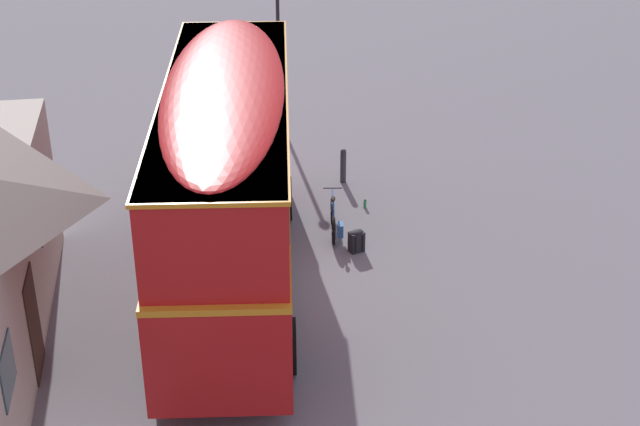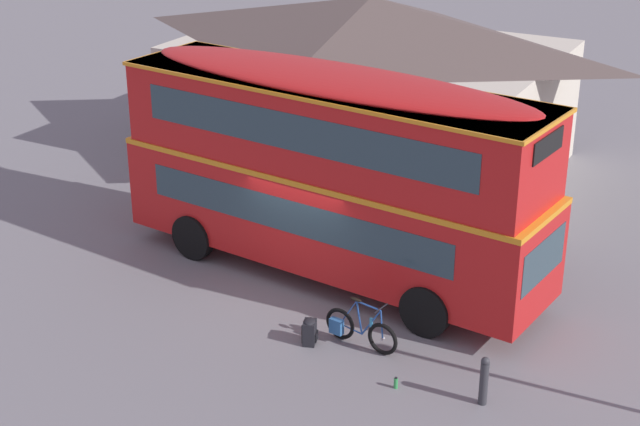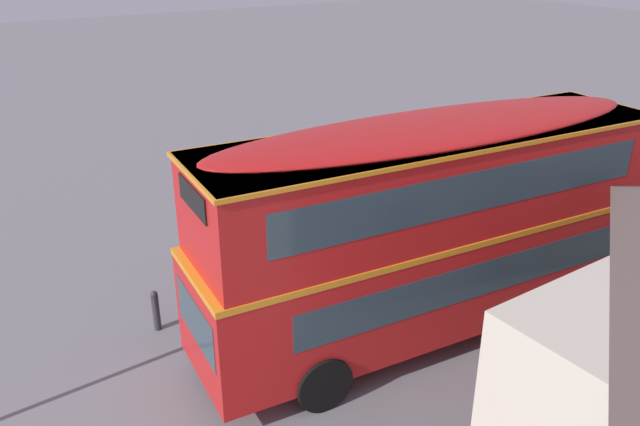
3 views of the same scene
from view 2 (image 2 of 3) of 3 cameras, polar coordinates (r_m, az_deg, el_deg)
The scene contains 7 objects.
ground_plane at distance 21.52m, azimuth -1.16°, elevation -4.54°, with size 120.00×120.00×0.00m, color slate.
double_decker_bus at distance 21.15m, azimuth 0.68°, elevation 2.81°, with size 10.26×3.11×4.79m.
touring_bicycle at distance 19.24m, azimuth 2.27°, elevation -6.91°, with size 1.70×0.46×1.04m.
backpack_on_ground at distance 19.34m, azimuth -0.62°, elevation -7.02°, with size 0.37×0.40×0.55m.
water_bottle_green_metal at distance 18.13m, azimuth 4.52°, elevation -10.02°, with size 0.08×0.08×0.23m.
pub_building at distance 28.48m, azimuth 2.99°, elevation 7.92°, with size 11.46×7.77×4.93m.
kerb_bollard at distance 17.70m, azimuth 9.71°, elevation -9.74°, with size 0.16×0.16×0.97m.
Camera 2 is at (10.29, -16.01, 10.05)m, focal length 53.93 mm.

